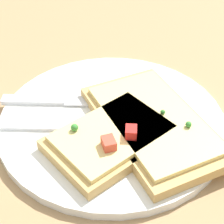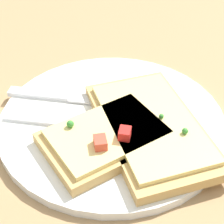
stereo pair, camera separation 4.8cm
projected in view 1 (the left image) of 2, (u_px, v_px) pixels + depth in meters
name	position (u px, v px, depth m)	size (l,w,h in m)	color
ground_plane	(112.00, 125.00, 0.49)	(4.00, 4.00, 0.00)	#9E7A51
plate	(112.00, 121.00, 0.49)	(0.29, 0.29, 0.01)	white
fork	(99.00, 128.00, 0.47)	(0.18, 0.15, 0.01)	silver
knife	(72.00, 101.00, 0.51)	(0.19, 0.16, 0.01)	silver
pizza_slice_main	(153.00, 123.00, 0.47)	(0.15, 0.22, 0.03)	tan
pizza_slice_corner	(112.00, 137.00, 0.44)	(0.15, 0.11, 0.03)	tan
crumb_scatter	(138.00, 132.00, 0.46)	(0.05, 0.05, 0.01)	tan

